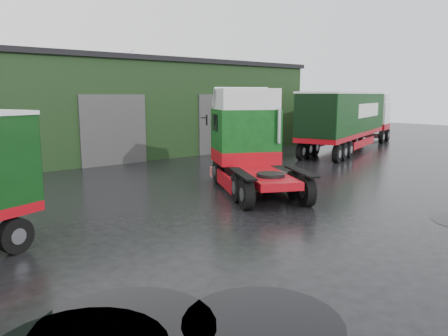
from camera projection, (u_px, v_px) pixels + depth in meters
The scene contains 9 objects.
ground at pixel (260, 227), 13.30m from camera, with size 100.00×100.00×0.00m, color black.
warehouse at pixel (73, 107), 29.21m from camera, with size 32.40×12.40×6.30m.
hero_tractor at pixel (258, 141), 17.55m from camera, with size 2.94×6.93×4.30m, color #0C4412, non-canonical shape.
lorry_right at pixel (345, 122), 30.48m from camera, with size 2.77×16.01×4.21m, color silver, non-canonical shape.
wash_bucket at pixel (275, 172), 21.84m from camera, with size 0.30×0.30×0.28m, color #07399C.
tree_back_b at pixel (116, 97), 41.74m from camera, with size 4.40×4.40×7.50m, color black, non-canonical shape.
puddle_0 at pixel (263, 322), 7.75m from camera, with size 2.91×2.91×0.01m, color black.
puddle_1 at pixel (249, 188), 18.87m from camera, with size 1.73×1.73×0.01m, color black.
puddle_2 at pixel (125, 327), 7.58m from camera, with size 3.22×3.22×0.01m, color black.
Camera 1 is at (-9.02, -9.16, 3.99)m, focal length 35.00 mm.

